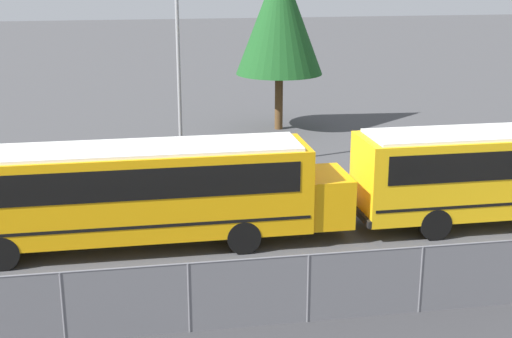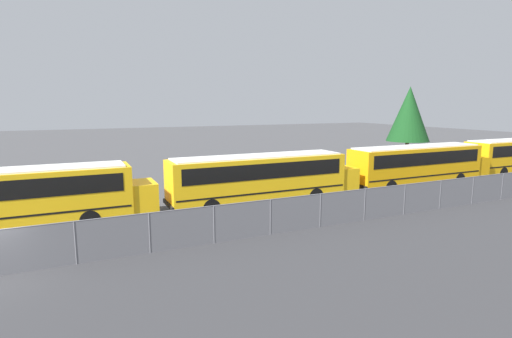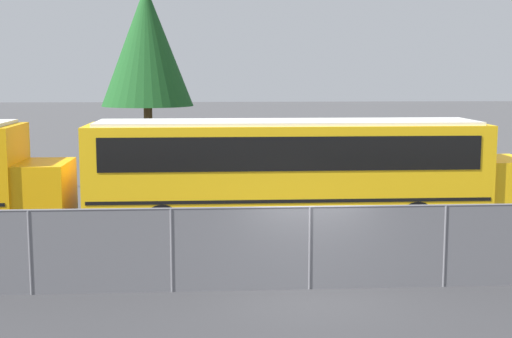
% 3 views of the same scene
% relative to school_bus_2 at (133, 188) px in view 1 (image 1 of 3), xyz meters
% --- Properties ---
extents(school_bus_2, '(13.43, 2.59, 3.37)m').
position_rel_school_bus_2_xyz_m(school_bus_2, '(0.00, 0.00, 0.00)').
color(school_bus_2, orange).
rests_on(school_bus_2, ground_plane).
extents(light_pole, '(0.60, 0.24, 9.46)m').
position_rel_school_bus_2_xyz_m(light_pole, '(2.10, 7.92, 3.11)').
color(light_pole, gray).
rests_on(light_pole, ground_plane).
extents(tree_1, '(4.68, 4.68, 9.16)m').
position_rel_school_bus_2_xyz_m(tree_1, '(8.05, 15.79, 4.08)').
color(tree_1, '#51381E').
rests_on(tree_1, ground_plane).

